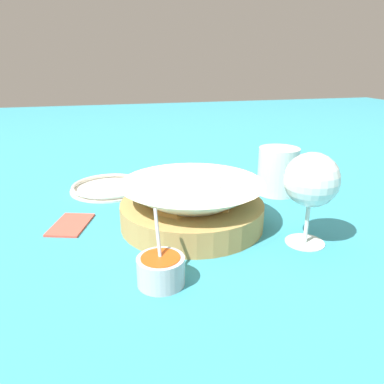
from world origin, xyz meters
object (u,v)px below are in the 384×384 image
wine_glass (311,182)px  beer_mug (277,172)px  food_basket (192,206)px  side_plate (109,187)px  sauce_cup (161,269)px

wine_glass → beer_mug: bearing=-15.4°
food_basket → side_plate: (0.24, 0.14, -0.03)m
side_plate → food_basket: bearing=-149.8°
sauce_cup → wine_glass: size_ratio=0.64×
wine_glass → side_plate: 0.49m
wine_glass → side_plate: size_ratio=0.86×
food_basket → sauce_cup: sauce_cup is taller
wine_glass → beer_mug: wine_glass is taller
wine_glass → side_plate: (0.37, 0.31, -0.10)m
sauce_cup → beer_mug: beer_mug is taller
beer_mug → side_plate: size_ratio=0.73×
side_plate → beer_mug: bearing=-107.4°
wine_glass → sauce_cup: bearing=102.9°
food_basket → side_plate: size_ratio=1.46×
food_basket → wine_glass: bearing=-125.4°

